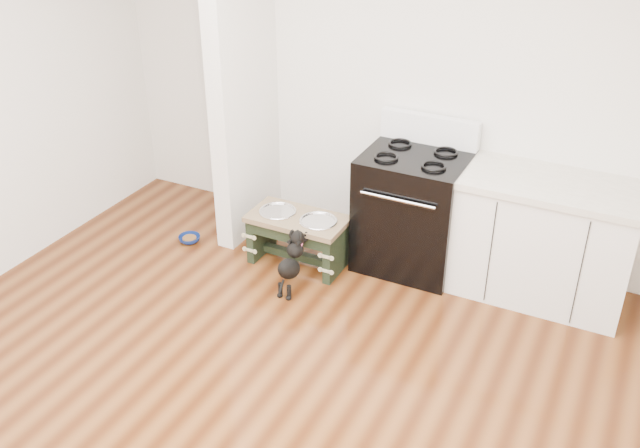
% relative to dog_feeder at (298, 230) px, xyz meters
% --- Properties ---
extents(ground, '(5.00, 5.00, 0.00)m').
position_rel_dog_feeder_xyz_m(ground, '(0.53, -1.76, -0.30)').
color(ground, '#431E0B').
rests_on(ground, ground).
extents(room_shell, '(5.00, 5.00, 5.00)m').
position_rel_dog_feeder_xyz_m(room_shell, '(0.53, -1.76, 1.32)').
color(room_shell, silver).
rests_on(room_shell, ground).
extents(partition_wall, '(0.15, 0.80, 2.70)m').
position_rel_dog_feeder_xyz_m(partition_wall, '(-0.64, 0.34, 1.05)').
color(partition_wall, silver).
rests_on(partition_wall, ground).
extents(oven_range, '(0.76, 0.69, 1.14)m').
position_rel_dog_feeder_xyz_m(oven_range, '(0.78, 0.40, 0.18)').
color(oven_range, black).
rests_on(oven_range, ground).
extents(cabinet_run, '(1.24, 0.64, 0.91)m').
position_rel_dog_feeder_xyz_m(cabinet_run, '(1.76, 0.42, 0.16)').
color(cabinet_run, silver).
rests_on(cabinet_run, ground).
extents(dog_feeder, '(0.76, 0.40, 0.43)m').
position_rel_dog_feeder_xyz_m(dog_feeder, '(0.00, 0.00, 0.00)').
color(dog_feeder, black).
rests_on(dog_feeder, ground).
extents(puppy, '(0.13, 0.39, 0.46)m').
position_rel_dog_feeder_xyz_m(puppy, '(0.13, -0.35, -0.04)').
color(puppy, black).
rests_on(puppy, ground).
extents(floor_bowl, '(0.24, 0.24, 0.06)m').
position_rel_dog_feeder_xyz_m(floor_bowl, '(-0.96, -0.12, -0.27)').
color(floor_bowl, navy).
rests_on(floor_bowl, ground).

